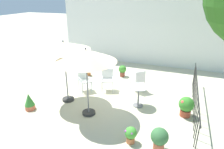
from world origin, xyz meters
TOP-DOWN VIEW (x-y plane):
  - ground_plane at (0.00, 0.00)m, footprint 60.00×60.00m
  - villa_facade at (0.00, 4.56)m, footprint 9.06×0.30m
  - terrace_railing at (3.01, 0.00)m, footprint 0.03×4.82m
  - patio_umbrella_0 at (-0.33, -1.36)m, footprint 1.91×1.91m
  - patio_umbrella_1 at (-1.48, -0.78)m, footprint 1.87×1.87m
  - cafe_table_0 at (1.13, -0.27)m, footprint 0.67×0.67m
  - patio_chair_0 at (-1.29, 0.21)m, footprint 0.65×0.65m
  - patio_chair_1 at (0.86, 0.89)m, footprint 0.66×0.66m
  - patio_chair_2 at (-0.39, 0.57)m, footprint 0.61×0.58m
  - potted_plant_0 at (2.74, -0.37)m, footprint 0.49×0.49m
  - potted_plant_1 at (-1.92, 1.75)m, footprint 0.35×0.35m
  - potted_plant_2 at (-2.39, -1.80)m, footprint 0.34×0.34m
  - potted_plant_3 at (1.38, -2.25)m, footprint 0.33×0.33m
  - potted_plant_4 at (2.14, -2.30)m, footprint 0.45×0.45m
  - potted_plant_5 at (-0.24, 2.22)m, footprint 0.37×0.37m

SIDE VIEW (x-z plane):
  - ground_plane at x=0.00m, z-range 0.00..0.00m
  - potted_plant_3 at x=1.38m, z-range 0.03..0.51m
  - potted_plant_2 at x=-2.39m, z-range 0.00..0.61m
  - potted_plant_5 at x=-0.24m, z-range 0.04..0.61m
  - potted_plant_1 at x=-1.92m, z-range -0.01..0.76m
  - potted_plant_0 at x=2.74m, z-range 0.04..0.73m
  - potted_plant_4 at x=2.14m, z-range 0.05..0.72m
  - cafe_table_0 at x=1.13m, z-range 0.15..0.91m
  - patio_chair_2 at x=-0.39m, z-range 0.09..0.99m
  - patio_chair_1 at x=0.86m, z-range 0.08..1.00m
  - patio_chair_0 at x=-1.29m, z-range 0.06..1.04m
  - terrace_railing at x=3.01m, z-range 0.18..1.19m
  - patio_umbrella_0 at x=-0.33m, z-range 0.88..3.19m
  - patio_umbrella_1 at x=-1.48m, z-range 0.92..3.25m
  - villa_facade at x=0.00m, z-range 0.00..5.14m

